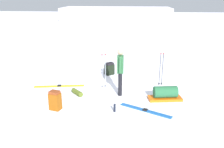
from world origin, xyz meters
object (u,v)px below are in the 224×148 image
object	(u,v)px
skier_standing	(120,69)
ski_pair_near	(59,86)
gear_sled	(165,94)
thermos_bottle	(115,108)
backpack_bright	(109,69)
backpack_large_dark	(55,101)
ski_poles_planted_near	(161,68)
ski_poles_planted_far	(104,69)
sleeping_mat_rolled	(77,92)
ski_pair_far	(145,110)

from	to	relation	value
skier_standing	ski_pair_near	size ratio (longest dim) A/B	0.86
gear_sled	thermos_bottle	distance (m)	1.99
backpack_bright	backpack_large_dark	bearing A→B (deg)	-111.43
gear_sled	thermos_bottle	size ratio (longest dim) A/B	4.58
backpack_bright	gear_sled	distance (m)	3.37
ski_poles_planted_near	backpack_bright	bearing A→B (deg)	151.77
gear_sled	ski_poles_planted_far	bearing A→B (deg)	156.48
ski_poles_planted_near	sleeping_mat_rolled	size ratio (longest dim) A/B	2.41
skier_standing	backpack_large_dark	xyz separation A→B (m)	(-2.00, -1.37, -0.65)
ski_poles_planted_near	thermos_bottle	distance (m)	3.04
ski_pair_far	backpack_bright	size ratio (longest dim) A/B	2.93
gear_sled	sleeping_mat_rolled	bearing A→B (deg)	176.64
backpack_large_dark	ski_poles_planted_near	size ratio (longest dim) A/B	0.47
backpack_bright	ski_poles_planted_near	xyz separation A→B (m)	(2.16, -1.16, 0.47)
ski_pair_near	sleeping_mat_rolled	xyz separation A→B (m)	(0.89, -0.75, 0.08)
ski_pair_near	ski_poles_planted_near	xyz separation A→B (m)	(4.02, 0.48, 0.72)
sleeping_mat_rolled	ski_poles_planted_near	bearing A→B (deg)	21.43
ski_pair_far	backpack_large_dark	distance (m)	2.87
sleeping_mat_rolled	backpack_bright	bearing A→B (deg)	67.75
backpack_large_dark	backpack_bright	world-z (taller)	backpack_large_dark
backpack_bright	ski_pair_near	bearing A→B (deg)	-138.69
backpack_large_dark	ski_poles_planted_far	distance (m)	2.44
backpack_bright	skier_standing	bearing A→B (deg)	-75.29
backpack_large_dark	thermos_bottle	bearing A→B (deg)	-0.51
ski_pair_near	thermos_bottle	world-z (taller)	thermos_bottle
ski_poles_planted_far	gear_sled	distance (m)	2.50
gear_sled	thermos_bottle	bearing A→B (deg)	-148.42
sleeping_mat_rolled	ski_pair_near	bearing A→B (deg)	139.65
skier_standing	ski_poles_planted_far	size ratio (longest dim) A/B	1.26
backpack_large_dark	gear_sled	distance (m)	3.72
thermos_bottle	gear_sled	bearing A→B (deg)	31.58
gear_sled	backpack_bright	bearing A→B (deg)	130.07
ski_pair_near	gear_sled	world-z (taller)	gear_sled
backpack_large_dark	ski_pair_near	bearing A→B (deg)	103.00
ski_pair_near	ski_poles_planted_near	size ratio (longest dim) A/B	1.49
ski_poles_planted_far	ski_pair_far	bearing A→B (deg)	-51.16
ski_pair_far	gear_sled	xyz separation A→B (m)	(0.73, 0.90, 0.21)
ski_poles_planted_near	sleeping_mat_rolled	xyz separation A→B (m)	(-3.14, -1.23, -0.65)
ski_pair_near	ski_pair_far	world-z (taller)	same
gear_sled	sleeping_mat_rolled	xyz separation A→B (m)	(-3.15, 0.18, -0.13)
ski_pair_near	ski_poles_planted_far	size ratio (longest dim) A/B	1.46
sleeping_mat_rolled	thermos_bottle	xyz separation A→B (m)	(1.46, -1.22, 0.04)
gear_sled	ski_pair_far	bearing A→B (deg)	-128.96
skier_standing	backpack_large_dark	bearing A→B (deg)	-145.47
thermos_bottle	backpack_bright	bearing A→B (deg)	97.51
ski_poles_planted_near	thermos_bottle	xyz separation A→B (m)	(-1.68, -2.46, -0.61)
ski_poles_planted_far	backpack_large_dark	bearing A→B (deg)	-123.74
skier_standing	ski_poles_planted_far	world-z (taller)	skier_standing
backpack_large_dark	sleeping_mat_rolled	bearing A→B (deg)	70.22
skier_standing	backpack_large_dark	world-z (taller)	skier_standing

